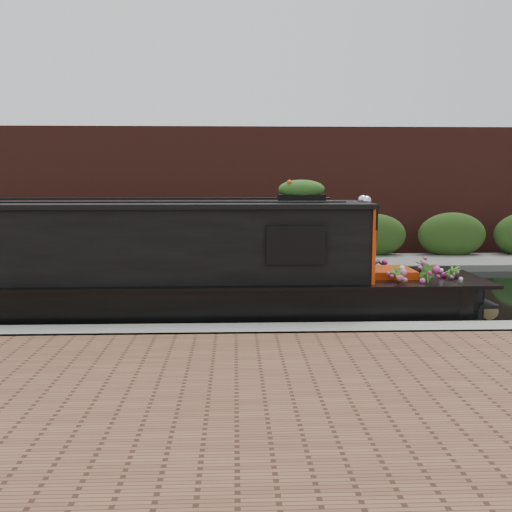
{
  "coord_description": "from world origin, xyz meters",
  "views": [
    {
      "loc": [
        0.27,
        -11.34,
        2.41
      ],
      "look_at": [
        0.67,
        -0.6,
        0.93
      ],
      "focal_mm": 40.0,
      "sensor_mm": 36.0,
      "label": 1
    }
  ],
  "objects": [
    {
      "name": "rope_fender",
      "position": [
        4.62,
        -1.83,
        0.14
      ],
      "size": [
        0.29,
        0.33,
        0.29
      ],
      "primitive_type": "cylinder",
      "rotation": [
        1.57,
        0.0,
        0.0
      ],
      "color": "olive",
      "rests_on": "ground"
    },
    {
      "name": "ground",
      "position": [
        0.0,
        0.0,
        0.0
      ],
      "size": [
        80.0,
        80.0,
        0.0
      ],
      "primitive_type": "plane",
      "color": "black",
      "rests_on": "ground"
    },
    {
      "name": "near_bank_pavers",
      "position": [
        0.0,
        -7.0,
        0.0
      ],
      "size": [
        40.0,
        7.0,
        0.5
      ],
      "primitive_type": "cube",
      "color": "brown",
      "rests_on": "ground"
    },
    {
      "name": "near_bank_coping",
      "position": [
        0.0,
        -3.3,
        0.0
      ],
      "size": [
        40.0,
        0.6,
        0.5
      ],
      "primitive_type": "cube",
      "color": "gray",
      "rests_on": "ground"
    },
    {
      "name": "narrowboat",
      "position": [
        -1.36,
        -1.83,
        0.77
      ],
      "size": [
        11.07,
        2.02,
        2.59
      ],
      "rotation": [
        0.0,
        0.0,
        0.01
      ],
      "color": "black",
      "rests_on": "ground"
    },
    {
      "name": "far_brick_wall",
      "position": [
        0.0,
        7.2,
        0.0
      ],
      "size": [
        40.0,
        1.0,
        8.0
      ],
      "primitive_type": "cube",
      "color": "#4F201A",
      "rests_on": "ground"
    },
    {
      "name": "far_bank_path",
      "position": [
        0.0,
        4.2,
        0.0
      ],
      "size": [
        40.0,
        2.4,
        0.34
      ],
      "primitive_type": "cube",
      "color": "slate",
      "rests_on": "ground"
    },
    {
      "name": "far_hedge",
      "position": [
        0.0,
        5.1,
        0.0
      ],
      "size": [
        40.0,
        1.1,
        2.8
      ],
      "primitive_type": "cube",
      "color": "#254115",
      "rests_on": "ground"
    }
  ]
}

